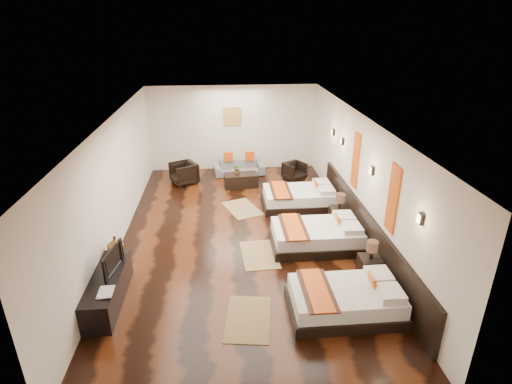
{
  "coord_description": "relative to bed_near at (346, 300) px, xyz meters",
  "views": [
    {
      "loc": [
        -0.36,
        -8.45,
        4.75
      ],
      "look_at": [
        0.37,
        0.03,
        1.1
      ],
      "focal_mm": 28.48,
      "sensor_mm": 36.0,
      "label": 1
    }
  ],
  "objects": [
    {
      "name": "bed_far",
      "position": [
        0.0,
        4.39,
        0.0
      ],
      "size": [
        1.96,
        1.23,
        0.75
      ],
      "color": "black",
      "rests_on": "floor"
    },
    {
      "name": "orange_panel_a",
      "position": [
        1.04,
        0.98,
        1.45
      ],
      "size": [
        0.04,
        0.4,
        1.3
      ],
      "primitive_type": "cube",
      "color": "#D86014",
      "rests_on": "right_wall"
    },
    {
      "name": "gold_artwork",
      "position": [
        -1.69,
        7.61,
        1.55
      ],
      "size": [
        0.6,
        0.04,
        0.6
      ],
      "primitive_type": "cube",
      "color": "#AD873F",
      "rests_on": "back_wall"
    },
    {
      "name": "sconce_mid",
      "position": [
        1.01,
        2.08,
        1.6
      ],
      "size": [
        0.07,
        0.12,
        0.18
      ],
      "color": "black",
      "rests_on": "right_wall"
    },
    {
      "name": "ceiling",
      "position": [
        -1.69,
        2.88,
        2.55
      ],
      "size": [
        5.5,
        9.5,
        0.01
      ],
      "primitive_type": "cube",
      "color": "white",
      "rests_on": "floor"
    },
    {
      "name": "figurine",
      "position": [
        -4.19,
        1.46,
        0.46
      ],
      "size": [
        0.35,
        0.35,
        0.34
      ],
      "primitive_type": "imported",
      "rotation": [
        0.0,
        0.0,
        0.09
      ],
      "color": "brown",
      "rests_on": "tv_console"
    },
    {
      "name": "back_wall",
      "position": [
        -1.69,
        7.63,
        1.15
      ],
      "size": [
        5.5,
        0.01,
        2.8
      ],
      "primitive_type": "cube",
      "color": "silver",
      "rests_on": "floor"
    },
    {
      "name": "tv_console",
      "position": [
        -4.19,
        0.64,
        0.02
      ],
      "size": [
        0.5,
        1.8,
        0.55
      ],
      "primitive_type": "cube",
      "color": "black",
      "rests_on": "floor"
    },
    {
      "name": "jute_mat_near",
      "position": [
        -1.71,
        -0.05,
        -0.25
      ],
      "size": [
        0.9,
        1.29,
        0.01
      ],
      "primitive_type": "cube",
      "rotation": [
        0.0,
        0.0,
        -0.13
      ],
      "color": "olive",
      "rests_on": "floor"
    },
    {
      "name": "armchair_left",
      "position": [
        -3.28,
        6.35,
        0.08
      ],
      "size": [
        0.99,
        0.98,
        0.67
      ],
      "primitive_type": "imported",
      "rotation": [
        0.0,
        0.0,
        -1.07
      ],
      "color": "black",
      "rests_on": "floor"
    },
    {
      "name": "sconce_lounge",
      "position": [
        1.01,
        5.18,
        1.6
      ],
      "size": [
        0.07,
        0.12,
        0.18
      ],
      "color": "black",
      "rests_on": "right_wall"
    },
    {
      "name": "coffee_table",
      "position": [
        -1.53,
        5.95,
        -0.05
      ],
      "size": [
        1.04,
        0.59,
        0.4
      ],
      "primitive_type": "cube",
      "rotation": [
        0.0,
        0.0,
        0.09
      ],
      "color": "black",
      "rests_on": "floor"
    },
    {
      "name": "sconce_far",
      "position": [
        1.01,
        4.28,
        1.6
      ],
      "size": [
        0.07,
        0.12,
        0.18
      ],
      "color": "black",
      "rests_on": "right_wall"
    },
    {
      "name": "floor",
      "position": [
        -1.69,
        2.88,
        -0.25
      ],
      "size": [
        5.5,
        9.5,
        0.01
      ],
      "primitive_type": "cube",
      "color": "black",
      "rests_on": "ground"
    },
    {
      "name": "left_wall",
      "position": [
        -4.44,
        2.88,
        1.15
      ],
      "size": [
        0.01,
        9.5,
        2.8
      ],
      "primitive_type": "cube",
      "color": "silver",
      "rests_on": "floor"
    },
    {
      "name": "bed_near",
      "position": [
        0.0,
        0.0,
        0.0
      ],
      "size": [
        1.94,
        1.22,
        0.74
      ],
      "color": "black",
      "rests_on": "floor"
    },
    {
      "name": "nightstand_a",
      "position": [
        0.75,
        0.95,
        0.04
      ],
      "size": [
        0.42,
        0.42,
        0.83
      ],
      "color": "black",
      "rests_on": "floor"
    },
    {
      "name": "tv",
      "position": [
        -4.14,
        0.8,
        0.53
      ],
      "size": [
        0.24,
        0.81,
        0.46
      ],
      "primitive_type": "imported",
      "rotation": [
        0.0,
        0.0,
        1.41
      ],
      "color": "black",
      "rests_on": "tv_console"
    },
    {
      "name": "headboard_panel",
      "position": [
        1.02,
        2.08,
        0.2
      ],
      "size": [
        0.08,
        6.6,
        0.9
      ],
      "primitive_type": "cube",
      "color": "black",
      "rests_on": "floor"
    },
    {
      "name": "orange_panel_b",
      "position": [
        1.04,
        3.18,
        1.45
      ],
      "size": [
        0.04,
        0.4,
        1.3
      ],
      "primitive_type": "cube",
      "color": "#D86014",
      "rests_on": "right_wall"
    },
    {
      "name": "sofa",
      "position": [
        -1.53,
        7.0,
        -0.02
      ],
      "size": [
        1.68,
        0.79,
        0.47
      ],
      "primitive_type": "imported",
      "rotation": [
        0.0,
        0.0,
        0.1
      ],
      "color": "slate",
      "rests_on": "floor"
    },
    {
      "name": "table_plant",
      "position": [
        -1.63,
        6.01,
        0.29
      ],
      "size": [
        0.3,
        0.27,
        0.28
      ],
      "primitive_type": "imported",
      "rotation": [
        0.0,
        0.0,
        0.25
      ],
      "color": "#2B561C",
      "rests_on": "coffee_table"
    },
    {
      "name": "bed_mid",
      "position": [
        0.0,
        2.25,
        0.01
      ],
      "size": [
        2.01,
        1.27,
        0.77
      ],
      "color": "black",
      "rests_on": "floor"
    },
    {
      "name": "jute_mat_mid",
      "position": [
        -1.33,
        1.98,
        -0.25
      ],
      "size": [
        0.82,
        1.24,
        0.01
      ],
      "primitive_type": "cube",
      "rotation": [
        0.0,
        0.0,
        0.06
      ],
      "color": "olive",
      "rests_on": "floor"
    },
    {
      "name": "right_wall",
      "position": [
        1.06,
        2.88,
        1.15
      ],
      "size": [
        0.01,
        9.5,
        2.8
      ],
      "primitive_type": "cube",
      "color": "silver",
      "rests_on": "floor"
    },
    {
      "name": "jute_mat_far",
      "position": [
        -1.58,
        4.35,
        -0.25
      ],
      "size": [
        1.13,
        1.39,
        0.01
      ],
      "primitive_type": "cube",
      "rotation": [
        0.0,
        0.0,
        0.36
      ],
      "color": "olive",
      "rests_on": "floor"
    },
    {
      "name": "book",
      "position": [
        -4.19,
        0.14,
        0.31
      ],
      "size": [
        0.27,
        0.35,
        0.03
      ],
      "primitive_type": "imported",
      "rotation": [
        0.0,
        0.0,
        0.04
      ],
      "color": "black",
      "rests_on": "tv_console"
    },
    {
      "name": "nightstand_b",
      "position": [
        0.75,
        3.17,
        0.05
      ],
      "size": [
        0.43,
        0.43,
        0.86
      ],
      "color": "black",
      "rests_on": "floor"
    },
    {
      "name": "sconce_near",
      "position": [
        1.01,
        -0.12,
        1.6
      ],
      "size": [
        0.07,
        0.12,
        0.18
      ],
      "color": "black",
      "rests_on": "right_wall"
    },
    {
      "name": "armchair_right",
      "position": [
        0.21,
        6.4,
        0.03
      ],
      "size": [
        0.83,
        0.83,
        0.56
      ],
      "primitive_type": "imported",
      "rotation": [
        0.0,
        0.0,
        0.55
      ],
      "color": "black",
      "rests_on": "floor"
    }
  ]
}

